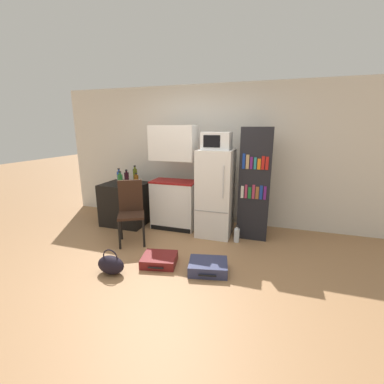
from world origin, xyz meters
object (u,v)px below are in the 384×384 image
at_px(kitchen_hutch, 174,183).
at_px(microwave, 217,141).
at_px(bottle_olive_oil, 135,175).
at_px(chair, 131,207).
at_px(bottle_blue_soda, 119,177).
at_px(refrigerator, 215,193).
at_px(handbag, 111,265).
at_px(water_bottle_front, 237,235).
at_px(bookshelf, 255,184).
at_px(suitcase_small_flat, 159,260).
at_px(bottle_wine_dark, 127,177).
at_px(side_table, 126,204).
at_px(bottle_amber_beer, 136,179).
at_px(suitcase_large_flat, 208,267).
at_px(bottle_green_tall, 120,180).

relative_size(kitchen_hutch, microwave, 4.02).
relative_size(microwave, bottle_olive_oil, 1.46).
bearing_deg(chair, bottle_blue_soda, 104.71).
distance_m(refrigerator, handbag, 2.01).
bearing_deg(refrigerator, bottle_blue_soda, -178.46).
relative_size(microwave, water_bottle_front, 1.61).
distance_m(bookshelf, water_bottle_front, 0.89).
bearing_deg(kitchen_hutch, suitcase_small_flat, -77.25).
relative_size(bookshelf, handbag, 5.08).
distance_m(refrigerator, bottle_wine_dark, 1.73).
xyz_separation_m(bookshelf, bottle_blue_soda, (-2.47, -0.16, -0.00)).
height_order(bookshelf, bottle_blue_soda, bookshelf).
bearing_deg(side_table, water_bottle_front, -5.09).
height_order(bottle_amber_beer, bottle_wine_dark, bottle_wine_dark).
bearing_deg(microwave, bottle_olive_oil, 173.13).
distance_m(refrigerator, suitcase_large_flat, 1.42).
relative_size(side_table, bottle_green_tall, 2.84).
bearing_deg(kitchen_hutch, bottle_amber_beer, 179.06).
relative_size(refrigerator, bottle_green_tall, 5.21).
bearing_deg(bottle_blue_soda, bookshelf, 3.69).
distance_m(side_table, bottle_blue_soda, 0.53).
xyz_separation_m(side_table, water_bottle_front, (2.17, -0.19, -0.28)).
relative_size(bottle_blue_soda, suitcase_large_flat, 0.51).
bearing_deg(microwave, bottle_amber_beer, 176.68).
bearing_deg(water_bottle_front, side_table, 174.91).
xyz_separation_m(bottle_blue_soda, handbag, (0.87, -1.61, -0.79)).
distance_m(suitcase_large_flat, handbag, 1.24).
bearing_deg(side_table, bottle_wine_dark, 58.36).
bearing_deg(handbag, bottle_olive_oil, 109.98).
height_order(microwave, water_bottle_front, microwave).
height_order(kitchen_hutch, suitcase_small_flat, kitchen_hutch).
xyz_separation_m(microwave, suitcase_small_flat, (-0.48, -1.25, -1.55)).
bearing_deg(suitcase_large_flat, bottle_olive_oil, 130.20).
relative_size(bottle_olive_oil, bottle_wine_dark, 1.22).
height_order(bookshelf, bottle_amber_beer, bookshelf).
xyz_separation_m(kitchen_hutch, bottle_wine_dark, (-0.94, -0.06, 0.05)).
relative_size(kitchen_hutch, water_bottle_front, 6.45).
bearing_deg(bookshelf, bottle_olive_oil, 177.82).
height_order(suitcase_large_flat, water_bottle_front, water_bottle_front).
distance_m(refrigerator, suitcase_small_flat, 1.50).
distance_m(refrigerator, chair, 1.42).
xyz_separation_m(bottle_blue_soda, suitcase_large_flat, (2.04, -1.19, -0.84)).
bearing_deg(side_table, bottle_amber_beer, 32.42).
xyz_separation_m(microwave, water_bottle_front, (0.42, -0.22, -1.49)).
bearing_deg(bottle_wine_dark, side_table, -121.64).
bearing_deg(bottle_green_tall, bookshelf, 10.19).
distance_m(refrigerator, bottle_blue_soda, 1.85).
xyz_separation_m(bottle_amber_beer, suitcase_small_flat, (1.08, -1.34, -0.81)).
bearing_deg(water_bottle_front, chair, -163.88).
relative_size(bottle_blue_soda, water_bottle_front, 1.00).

